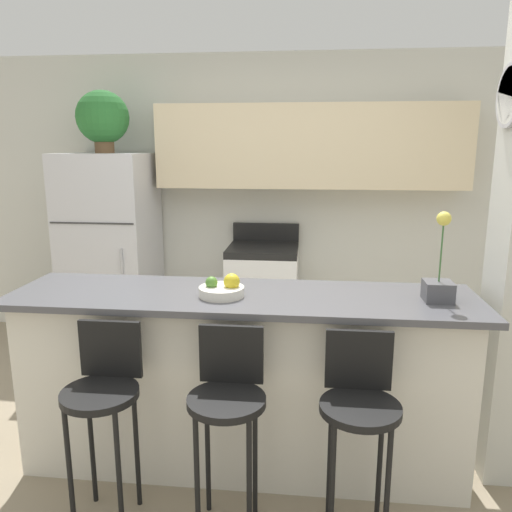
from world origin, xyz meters
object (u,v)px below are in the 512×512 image
at_px(potted_plant_on_fridge, 103,118).
at_px(orchid_vase, 439,280).
at_px(bar_stool_right, 359,409).
at_px(refrigerator, 111,251).
at_px(bar_stool_mid, 228,401).
at_px(fruit_bowl, 223,289).
at_px(stove_range, 263,296).
at_px(bar_stool_left, 104,395).

height_order(potted_plant_on_fridge, orchid_vase, potted_plant_on_fridge).
bearing_deg(bar_stool_right, orchid_vase, 48.26).
height_order(refrigerator, potted_plant_on_fridge, potted_plant_on_fridge).
xyz_separation_m(refrigerator, bar_stool_mid, (1.38, -2.10, -0.22)).
bearing_deg(refrigerator, orchid_vase, -34.53).
xyz_separation_m(refrigerator, fruit_bowl, (1.29, -1.67, 0.18)).
relative_size(bar_stool_mid, bar_stool_right, 1.00).
bearing_deg(bar_stool_right, potted_plant_on_fridge, 133.06).
distance_m(stove_range, potted_plant_on_fridge, 2.03).
bearing_deg(bar_stool_mid, bar_stool_left, 180.00).
bearing_deg(orchid_vase, bar_stool_mid, -155.02).
xyz_separation_m(refrigerator, orchid_vase, (2.38, -1.64, 0.25)).
bearing_deg(bar_stool_left, fruit_bowl, 41.21).
bearing_deg(potted_plant_on_fridge, bar_stool_mid, -56.69).
bearing_deg(bar_stool_right, fruit_bowl, 147.64).
xyz_separation_m(bar_stool_mid, potted_plant_on_fridge, (-1.38, 2.10, 1.35)).
distance_m(refrigerator, bar_stool_mid, 2.53).
bearing_deg(bar_stool_right, stove_range, 106.09).
relative_size(refrigerator, potted_plant_on_fridge, 3.32).
height_order(refrigerator, bar_stool_left, refrigerator).
xyz_separation_m(refrigerator, bar_stool_left, (0.80, -2.10, -0.22)).
bearing_deg(orchid_vase, potted_plant_on_fridge, 145.47).
relative_size(refrigerator, bar_stool_left, 1.78).
bearing_deg(fruit_bowl, bar_stool_left, -138.79).
distance_m(potted_plant_on_fridge, fruit_bowl, 2.32).
bearing_deg(stove_range, bar_stool_right, -73.91).
xyz_separation_m(bar_stool_right, fruit_bowl, (-0.68, 0.43, 0.40)).
relative_size(refrigerator, bar_stool_right, 1.78).
height_order(stove_range, bar_stool_right, stove_range).
relative_size(bar_stool_right, fruit_bowl, 4.03).
distance_m(bar_stool_left, bar_stool_right, 1.17).
height_order(bar_stool_right, orchid_vase, orchid_vase).
height_order(stove_range, fruit_bowl, fruit_bowl).
bearing_deg(stove_range, potted_plant_on_fridge, -176.71).
xyz_separation_m(stove_range, bar_stool_mid, (0.05, -2.18, 0.17)).
xyz_separation_m(bar_stool_left, bar_stool_mid, (0.58, 0.00, 0.00)).
height_order(bar_stool_mid, fruit_bowl, fruit_bowl).
relative_size(stove_range, bar_stool_left, 1.12).
distance_m(refrigerator, stove_range, 1.39).
bearing_deg(stove_range, bar_stool_left, -103.86).
xyz_separation_m(potted_plant_on_fridge, fruit_bowl, (1.29, -1.68, -0.95)).
height_order(bar_stool_mid, bar_stool_right, same).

